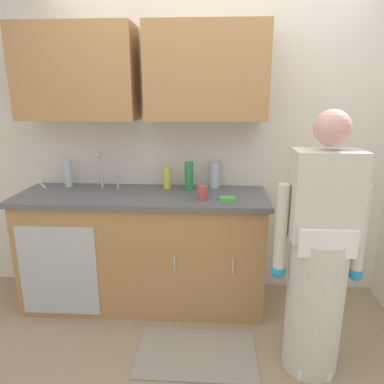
# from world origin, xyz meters

# --- Properties ---
(ground_plane) EXTENTS (9.00, 9.00, 0.00)m
(ground_plane) POSITION_xyz_m (0.00, 0.00, 0.00)
(ground_plane) COLOR #998466
(kitchen_wall_with_uppers) EXTENTS (4.80, 0.44, 2.70)m
(kitchen_wall_with_uppers) POSITION_xyz_m (-0.14, 0.99, 1.48)
(kitchen_wall_with_uppers) COLOR silver
(kitchen_wall_with_uppers) RESTS_ON ground
(counter_cabinet) EXTENTS (1.90, 0.62, 0.90)m
(counter_cabinet) POSITION_xyz_m (-0.55, 0.70, 0.45)
(counter_cabinet) COLOR #B27F4C
(counter_cabinet) RESTS_ON ground
(countertop) EXTENTS (1.96, 0.66, 0.04)m
(countertop) POSITION_xyz_m (-0.55, 0.70, 0.92)
(countertop) COLOR #595960
(countertop) RESTS_ON counter_cabinet
(sink) EXTENTS (0.50, 0.36, 0.35)m
(sink) POSITION_xyz_m (-0.87, 0.71, 0.93)
(sink) COLOR #B7BABF
(sink) RESTS_ON counter_cabinet
(person_at_sink) EXTENTS (0.55, 0.34, 1.62)m
(person_at_sink) POSITION_xyz_m (0.64, 0.01, 0.69)
(person_at_sink) COLOR white
(person_at_sink) RESTS_ON ground
(floor_mat) EXTENTS (0.80, 0.50, 0.01)m
(floor_mat) POSITION_xyz_m (-0.09, 0.05, 0.01)
(floor_mat) COLOR gray
(floor_mat) RESTS_ON ground
(bottle_dish_liquid) EXTENTS (0.08, 0.08, 0.22)m
(bottle_dish_liquid) POSITION_xyz_m (0.02, 0.93, 1.05)
(bottle_dish_liquid) COLOR silver
(bottle_dish_liquid) RESTS_ON countertop
(bottle_soap) EXTENTS (0.07, 0.07, 0.18)m
(bottle_soap) POSITION_xyz_m (-0.37, 0.88, 1.03)
(bottle_soap) COLOR #D8D14C
(bottle_soap) RESTS_ON countertop
(bottle_water_tall) EXTENTS (0.07, 0.07, 0.23)m
(bottle_water_tall) POSITION_xyz_m (-0.19, 0.84, 1.05)
(bottle_water_tall) COLOR #2D8C4C
(bottle_water_tall) RESTS_ON countertop
(bottle_water_short) EXTENTS (0.07, 0.07, 0.22)m
(bottle_water_short) POSITION_xyz_m (-1.21, 0.89, 1.05)
(bottle_water_short) COLOR silver
(bottle_water_short) RESTS_ON countertop
(cup_by_sink) EXTENTS (0.08, 0.08, 0.10)m
(cup_by_sink) POSITION_xyz_m (-0.07, 0.57, 0.99)
(cup_by_sink) COLOR #B24C47
(cup_by_sink) RESTS_ON countertop
(knife_on_counter) EXTENTS (0.16, 0.21, 0.01)m
(knife_on_counter) POSITION_xyz_m (-1.46, 0.91, 0.94)
(knife_on_counter) COLOR silver
(knife_on_counter) RESTS_ON countertop
(sponge) EXTENTS (0.11, 0.07, 0.03)m
(sponge) POSITION_xyz_m (0.11, 0.53, 0.96)
(sponge) COLOR #4CBF4C
(sponge) RESTS_ON countertop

